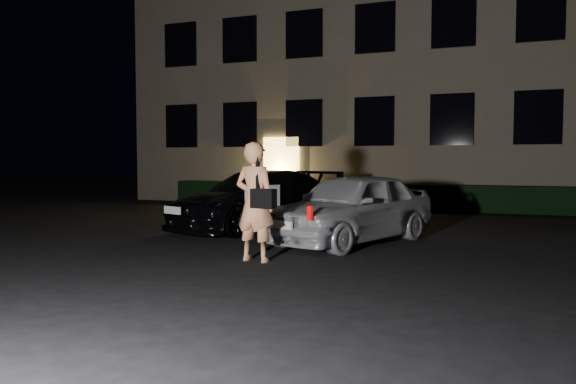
% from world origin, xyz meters
% --- Properties ---
extents(ground, '(80.00, 80.00, 0.00)m').
position_xyz_m(ground, '(0.00, 0.00, 0.00)').
color(ground, black).
rests_on(ground, ground).
extents(building, '(20.00, 8.11, 12.00)m').
position_xyz_m(building, '(-0.00, 14.99, 6.00)').
color(building, '#706550').
rests_on(building, ground).
extents(hedge, '(15.00, 0.70, 0.85)m').
position_xyz_m(hedge, '(0.00, 10.50, 0.42)').
color(hedge, black).
rests_on(hedge, ground).
extents(sedan, '(3.54, 5.27, 1.42)m').
position_xyz_m(sedan, '(-1.30, 4.01, 0.71)').
color(sedan, black).
rests_on(sedan, ground).
extents(hatch, '(3.08, 4.56, 1.44)m').
position_xyz_m(hatch, '(1.46, 2.57, 0.72)').
color(hatch, silver).
rests_on(hatch, ground).
extents(man, '(0.82, 0.55, 1.98)m').
position_xyz_m(man, '(0.52, -0.01, 0.99)').
color(man, '#F39B68').
rests_on(man, ground).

